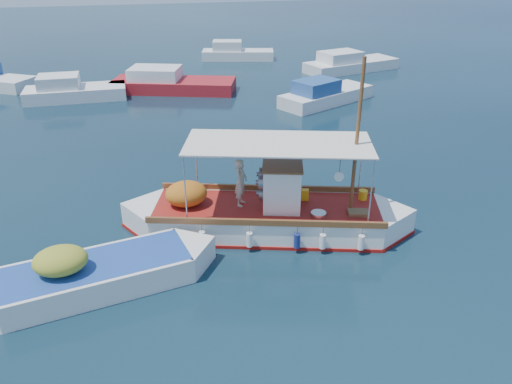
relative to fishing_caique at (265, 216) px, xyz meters
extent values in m
plane|color=black|center=(0.09, -0.66, -0.54)|extent=(160.00, 160.00, 0.00)
cube|color=white|center=(0.06, -0.02, -0.19)|extent=(8.03, 4.65, 1.12)
cube|color=white|center=(-3.59, 1.09, -0.19)|extent=(2.43, 2.43, 1.12)
cube|color=white|center=(3.70, -1.12, -0.19)|extent=(2.43, 2.43, 1.12)
cube|color=maroon|center=(0.06, -0.02, -0.52)|extent=(8.15, 4.76, 0.18)
cube|color=maroon|center=(0.06, -0.02, 0.35)|extent=(7.97, 4.45, 0.06)
cube|color=brown|center=(0.43, 1.21, 0.47)|extent=(7.42, 2.34, 0.20)
cube|color=brown|center=(-0.32, -1.24, 0.47)|extent=(7.42, 2.34, 0.20)
cube|color=white|center=(0.54, -0.16, 1.13)|extent=(1.55, 1.62, 1.52)
cube|color=brown|center=(0.54, -0.16, 1.93)|extent=(1.68, 1.75, 0.06)
cylinder|color=slate|center=(-0.18, -0.28, 1.44)|extent=(0.36, 0.55, 0.51)
cylinder|color=slate|center=(0.00, 0.34, 1.44)|extent=(0.36, 0.55, 0.51)
cylinder|color=slate|center=(-0.09, 0.03, 0.88)|extent=(0.36, 0.55, 0.51)
cylinder|color=brown|center=(2.78, -0.84, 2.91)|extent=(0.15, 0.15, 5.08)
cylinder|color=brown|center=(2.00, -0.61, 2.51)|extent=(1.77, 0.61, 0.08)
cylinder|color=silver|center=(-2.05, 1.79, 1.52)|extent=(0.06, 0.06, 2.29)
cylinder|color=silver|center=(-2.70, -0.35, 1.52)|extent=(0.06, 0.06, 2.29)
cylinder|color=silver|center=(3.49, 0.11, 1.52)|extent=(0.06, 0.06, 2.29)
cylinder|color=silver|center=(2.84, -2.03, 1.52)|extent=(0.06, 0.06, 2.29)
cube|color=beige|center=(0.40, -0.12, 2.68)|extent=(6.45, 4.08, 0.04)
ellipsoid|color=#B8661B|center=(-2.57, 0.78, 0.80)|extent=(1.71, 1.57, 0.85)
cube|color=orange|center=(1.48, 0.13, 0.57)|extent=(0.30, 0.25, 0.41)
cylinder|color=orange|center=(3.47, -0.31, 0.54)|extent=(0.38, 0.38, 0.35)
cube|color=brown|center=(2.86, -1.29, 0.43)|extent=(0.77, 0.63, 0.12)
cylinder|color=#B2B2B2|center=(1.55, -1.05, 0.43)|extent=(0.63, 0.63, 0.12)
cylinder|color=white|center=(1.89, -1.69, 2.03)|extent=(0.30, 0.12, 0.30)
cylinder|color=white|center=(-2.30, -0.79, -0.09)|extent=(0.25, 0.25, 0.49)
cylinder|color=navy|center=(0.61, -1.67, -0.09)|extent=(0.25, 0.25, 0.49)
cylinder|color=white|center=(2.56, -2.26, -0.09)|extent=(0.25, 0.25, 0.49)
imported|color=beige|center=(-0.75, 0.35, 1.22)|extent=(0.64, 0.73, 1.67)
cube|color=white|center=(-5.51, -1.97, -0.26)|extent=(5.48, 2.97, 1.02)
cube|color=white|center=(-8.06, -2.46, -0.26)|extent=(1.99, 1.99, 1.02)
cube|color=white|center=(-2.96, -1.48, -0.26)|extent=(1.99, 1.99, 1.02)
cube|color=#214598|center=(-5.51, -1.97, 0.22)|extent=(5.44, 2.75, 0.06)
ellipsoid|color=#9FA22E|center=(-6.40, -2.14, 0.62)|extent=(1.69, 1.48, 0.75)
cube|color=silver|center=(-7.53, 19.11, -0.24)|extent=(6.27, 2.43, 1.00)
cube|color=silver|center=(-8.47, 19.11, 0.66)|extent=(2.51, 2.05, 0.80)
cube|color=#A51B21|center=(-1.17, 19.58, -0.24)|extent=(8.71, 5.32, 1.00)
cube|color=silver|center=(-2.34, 19.98, 0.66)|extent=(3.89, 3.32, 0.80)
cube|color=silver|center=(7.89, 14.36, -0.24)|extent=(6.79, 4.85, 1.00)
cube|color=#294F8B|center=(7.02, 13.93, 0.66)|extent=(3.15, 2.83, 0.80)
cube|color=silver|center=(13.20, 22.50, -0.24)|extent=(8.10, 4.47, 1.00)
cube|color=silver|center=(12.09, 22.21, 0.66)|extent=(3.54, 2.92, 0.80)
cube|color=silver|center=(5.36, 29.00, -0.24)|extent=(6.45, 3.44, 1.00)
cube|color=silver|center=(4.46, 29.22, 0.66)|extent=(2.80, 2.25, 0.80)
camera|label=1|loc=(-3.98, -14.54, 8.35)|focal=35.00mm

